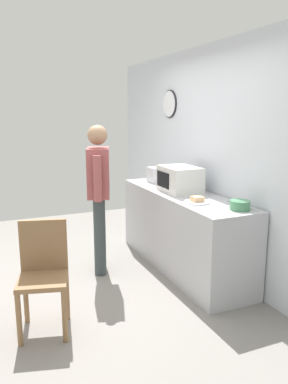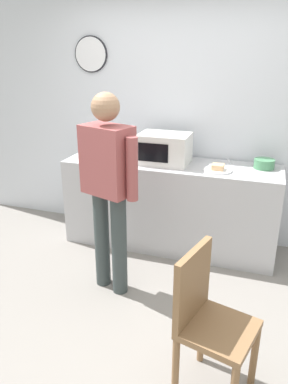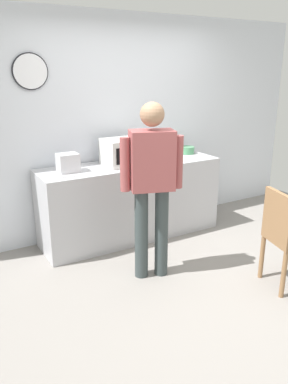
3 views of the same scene
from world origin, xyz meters
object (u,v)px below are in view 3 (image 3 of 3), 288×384
(microwave, at_px, (125,152))
(wooden_chair, at_px, (285,235))
(toaster, at_px, (68,163))
(fork_utensil, at_px, (159,154))
(salad_bowl, at_px, (187,150))
(spoon_utensil, at_px, (68,177))
(person_standing, at_px, (152,179))
(sandwich_plate, at_px, (170,159))

(microwave, bearing_deg, wooden_chair, -66.28)
(toaster, xyz_separation_m, fork_utensil, (1.31, 0.26, -0.10))
(salad_bowl, height_order, toaster, toaster)
(spoon_utensil, xyz_separation_m, wooden_chair, (1.52, -1.52, -0.40))
(toaster, distance_m, wooden_chair, 2.30)
(salad_bowl, distance_m, spoon_utensil, 1.76)
(person_standing, bearing_deg, sandwich_plate, 47.46)
(toaster, bearing_deg, wooden_chair, -50.05)
(sandwich_plate, xyz_separation_m, wooden_chair, (0.20, -1.62, -0.41))
(sandwich_plate, bearing_deg, person_standing, -132.54)
(sandwich_plate, height_order, person_standing, person_standing)
(toaster, bearing_deg, spoon_utensil, -112.08)
(fork_utensil, bearing_deg, sandwich_plate, -100.88)
(salad_bowl, distance_m, fork_utensil, 0.37)
(microwave, xyz_separation_m, spoon_utensil, (-0.77, -0.19, -0.15))
(person_standing, bearing_deg, microwave, 77.37)
(person_standing, bearing_deg, spoon_utensil, 127.40)
(salad_bowl, xyz_separation_m, spoon_utensil, (-1.73, -0.32, -0.04))
(toaster, xyz_separation_m, person_standing, (0.48, -0.93, -0.02))
(fork_utensil, distance_m, wooden_chair, 2.02)
(salad_bowl, distance_m, person_standing, 1.58)
(person_standing, xyz_separation_m, wooden_chair, (0.96, -0.79, -0.48))
(microwave, height_order, toaster, microwave)
(sandwich_plate, distance_m, wooden_chair, 1.68)
(microwave, distance_m, toaster, 0.69)
(salad_bowl, height_order, person_standing, person_standing)
(spoon_utensil, distance_m, person_standing, 0.93)
(person_standing, height_order, wooden_chair, person_standing)
(toaster, distance_m, person_standing, 1.05)
(microwave, bearing_deg, sandwich_plate, -9.80)
(microwave, height_order, person_standing, person_standing)
(salad_bowl, height_order, wooden_chair, salad_bowl)
(sandwich_plate, distance_m, salad_bowl, 0.47)
(toaster, height_order, fork_utensil, toaster)
(microwave, relative_size, sandwich_plate, 1.84)
(microwave, distance_m, wooden_chair, 1.95)
(sandwich_plate, bearing_deg, fork_utensil, 79.12)
(salad_bowl, relative_size, spoon_utensil, 1.15)
(sandwich_plate, relative_size, fork_utensil, 1.60)
(fork_utensil, xyz_separation_m, spoon_utensil, (-1.39, -0.46, 0.00))
(toaster, bearing_deg, sandwich_plate, -4.73)
(microwave, xyz_separation_m, person_standing, (-0.21, -0.93, -0.07))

